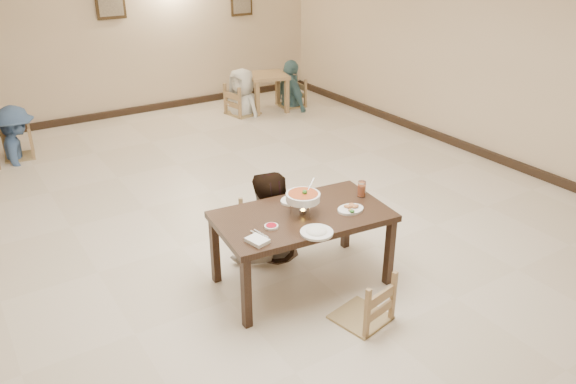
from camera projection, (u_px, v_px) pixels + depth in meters
floor at (254, 226)px, 6.44m from camera, size 10.00×10.00×0.00m
wall_back at (107, 32)px, 9.61m from camera, size 10.00×0.00×10.00m
wall_right at (502, 56)px, 7.76m from camera, size 0.00×10.00×10.00m
baseboard_back at (119, 113)px, 10.20m from camera, size 8.00×0.06×0.12m
baseboard_right at (485, 154)px, 8.36m from camera, size 0.06×10.00×0.12m
picture_b at (110, 1)px, 9.41m from camera, size 0.50×0.04×0.60m
picture_c at (242, 1)px, 10.70m from camera, size 0.45×0.04×0.55m
main_table at (302, 221)px, 5.15m from camera, size 1.66×1.05×0.74m
chair_far at (260, 208)px, 5.80m from camera, size 0.45×0.45×0.95m
chair_near at (363, 275)px, 4.72m from camera, size 0.43×0.43×0.91m
main_diner at (265, 174)px, 5.55m from camera, size 0.97×0.81×1.79m
curry_warmer at (303, 197)px, 5.05m from camera, size 0.35×0.31×0.28m
rice_plate_far at (295, 200)px, 5.35m from camera, size 0.29×0.29×0.07m
rice_plate_near at (317, 232)px, 4.78m from camera, size 0.28×0.28×0.06m
fried_plate at (351, 209)px, 5.16m from camera, size 0.26×0.26×0.06m
chili_dish at (271, 226)px, 4.87m from camera, size 0.12×0.12×0.03m
napkin_cutlery at (257, 240)px, 4.65m from camera, size 0.20×0.29×0.03m
drink_glass at (362, 189)px, 5.42m from camera, size 0.08×0.08×0.15m
bg_table_right at (268, 81)px, 10.34m from camera, size 0.83×0.83×0.68m
bg_chair_lr at (14, 129)px, 8.20m from camera, size 0.41×0.41×0.88m
bg_chair_rl at (242, 85)px, 10.12m from camera, size 0.50×0.50×1.07m
bg_chair_rr at (291, 80)px, 10.61m from camera, size 0.47×0.47×0.99m
bg_diner_b at (9, 106)px, 8.05m from camera, size 0.69×1.07×1.57m
bg_diner_c at (241, 69)px, 9.99m from camera, size 0.76×0.94×1.68m
bg_diner_d at (291, 60)px, 10.45m from camera, size 0.50×1.06×1.76m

